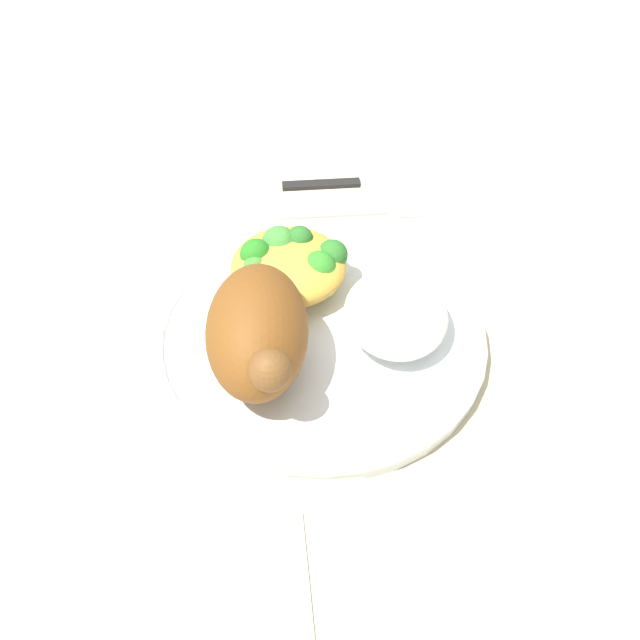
{
  "coord_description": "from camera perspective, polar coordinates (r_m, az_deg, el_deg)",
  "views": [
    {
      "loc": [
        0.39,
        -0.01,
        0.43
      ],
      "look_at": [
        0.0,
        0.0,
        0.03
      ],
      "focal_mm": 40.0,
      "sensor_mm": 36.0,
      "label": 1
    }
  ],
  "objects": [
    {
      "name": "ground_plane",
      "position": [
        0.58,
        0.0,
        -1.87
      ],
      "size": [
        2.0,
        2.0,
        0.0
      ],
      "primitive_type": "plane",
      "color": "#BFB492"
    },
    {
      "name": "plate",
      "position": [
        0.57,
        0.0,
        -1.26
      ],
      "size": [
        0.27,
        0.27,
        0.02
      ],
      "color": "white",
      "rests_on": "ground_plane"
    },
    {
      "name": "roasted_chicken",
      "position": [
        0.51,
        -5.0,
        -0.98
      ],
      "size": [
        0.12,
        0.07,
        0.08
      ],
      "color": "brown",
      "rests_on": "plate"
    },
    {
      "name": "rice_pile",
      "position": [
        0.56,
        6.13,
        0.2
      ],
      "size": [
        0.1,
        0.08,
        0.03
      ],
      "primitive_type": "ellipsoid",
      "color": "white",
      "rests_on": "plate"
    },
    {
      "name": "mac_cheese_with_broccoli",
      "position": [
        0.59,
        -2.48,
        4.53
      ],
      "size": [
        0.09,
        0.1,
        0.05
      ],
      "color": "gold",
      "rests_on": "plate"
    },
    {
      "name": "fork",
      "position": [
        0.71,
        3.17,
        8.64
      ],
      "size": [
        0.02,
        0.14,
        0.01
      ],
      "color": "#B2B2B7",
      "rests_on": "ground_plane"
    },
    {
      "name": "knife",
      "position": [
        0.75,
        3.11,
        11.0
      ],
      "size": [
        0.03,
        0.19,
        0.01
      ],
      "color": "black",
      "rests_on": "ground_plane"
    },
    {
      "name": "napkin",
      "position": [
        0.47,
        -8.37,
        -20.7
      ],
      "size": [
        0.1,
        0.12,
        0.0
      ],
      "primitive_type": "cube",
      "rotation": [
        0.0,
        0.0,
        0.09
      ],
      "color": "white",
      "rests_on": "ground_plane"
    }
  ]
}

